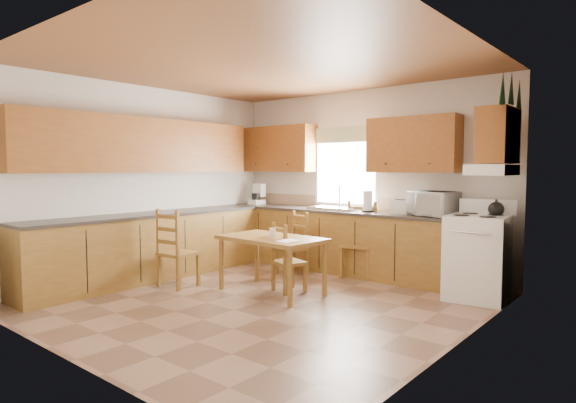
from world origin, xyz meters
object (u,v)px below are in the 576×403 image
Objects in this scene: chair_near_right at (289,258)px; dining_table at (272,265)px; chair_near_left at (178,248)px; stove at (477,258)px; microwave at (433,204)px; chair_far_left at (358,240)px; chair_far_right at (292,244)px.

dining_table is at bearing 73.48° from chair_near_right.
stove is at bearing -153.53° from chair_near_left.
microwave is 2.23m from dining_table.
chair_near_left is at bearing -155.59° from stove.
microwave is 0.51× the size of chair_far_left.
stove is 1.14× the size of chair_near_right.
dining_table is (-1.40, -1.58, -0.73)m from microwave.
chair_far_left is (-1.67, 0.08, 0.04)m from stove.
chair_far_left is at bearing 77.91° from dining_table.
dining_table is 1.52× the size of chair_near_right.
dining_table is (-2.05, -1.33, -0.14)m from stove.
chair_far_right is (0.70, 1.47, -0.05)m from chair_near_left.
chair_near_right is 0.81× the size of chair_far_left.
chair_far_right is at bearing -176.93° from stove.
dining_table is 1.44× the size of chair_far_right.
chair_near_left is 1.63m from chair_far_right.
microwave is at bearing 153.07° from stove.
stove is 1.08× the size of chair_far_right.
microwave is 0.41× the size of dining_table.
microwave reaches higher than dining_table.
dining_table is 0.24m from chair_near_right.
chair_far_left is (1.51, 1.95, 0.02)m from chair_near_left.
dining_table is at bearing -153.06° from stove.
chair_near_right is at bearing -119.26° from microwave.
microwave reaches higher than chair_near_right.
chair_far_left reaches higher than stove.
chair_far_left is (-1.02, -0.17, -0.55)m from microwave.
chair_near_left is (-1.14, -0.54, 0.16)m from dining_table.
dining_table is 1.27m from chair_near_left.
chair_far_right is (-0.82, -0.48, -0.08)m from chair_far_left.
chair_far_left is at bearing -157.77° from microwave.
stove is at bearing -129.73° from chair_near_right.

